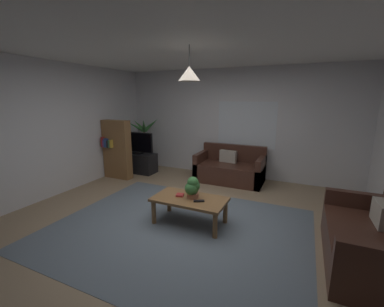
% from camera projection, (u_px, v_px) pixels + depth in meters
% --- Properties ---
extents(floor, '(5.69, 5.43, 0.02)m').
position_uv_depth(floor, '(184.00, 223.00, 3.88)').
color(floor, '#9E8466').
rests_on(floor, ground).
extents(rug, '(3.70, 2.99, 0.01)m').
position_uv_depth(rug, '(178.00, 229.00, 3.70)').
color(rug, slate).
rests_on(rug, ground).
extents(wall_back, '(5.81, 0.06, 2.60)m').
position_uv_depth(wall_back, '(234.00, 123.00, 6.03)').
color(wall_back, silver).
rests_on(wall_back, ground).
extents(wall_left, '(0.06, 5.43, 2.60)m').
position_uv_depth(wall_left, '(49.00, 130.00, 4.76)').
color(wall_left, silver).
rests_on(wall_left, ground).
extents(ceiling, '(5.69, 5.43, 0.02)m').
position_uv_depth(ceiling, '(183.00, 44.00, 3.31)').
color(ceiling, white).
extents(window_pane, '(1.37, 0.01, 1.08)m').
position_uv_depth(window_pane, '(246.00, 125.00, 5.88)').
color(window_pane, white).
extents(couch_under_window, '(1.53, 0.81, 0.82)m').
position_uv_depth(couch_under_window, '(230.00, 170.00, 5.78)').
color(couch_under_window, '#47281E').
rests_on(couch_under_window, ground).
extents(couch_right_side, '(0.81, 1.55, 0.82)m').
position_uv_depth(couch_right_side, '(369.00, 244.00, 2.84)').
color(couch_right_side, '#47281E').
rests_on(couch_right_side, ground).
extents(coffee_table, '(1.12, 0.60, 0.41)m').
position_uv_depth(coffee_table, '(190.00, 202.00, 3.80)').
color(coffee_table, olive).
rests_on(coffee_table, ground).
extents(book_on_table_0, '(0.14, 0.15, 0.03)m').
position_uv_depth(book_on_table_0, '(180.00, 195.00, 3.87)').
color(book_on_table_0, '#B22D2D').
rests_on(book_on_table_0, coffee_table).
extents(remote_on_table_0, '(0.16, 0.12, 0.02)m').
position_uv_depth(remote_on_table_0, '(199.00, 201.00, 3.66)').
color(remote_on_table_0, black).
rests_on(remote_on_table_0, coffee_table).
extents(potted_plant_on_table, '(0.22, 0.22, 0.33)m').
position_uv_depth(potted_plant_on_table, '(193.00, 187.00, 3.77)').
color(potted_plant_on_table, '#B77051').
rests_on(potted_plant_on_table, coffee_table).
extents(tv_stand, '(0.90, 0.44, 0.50)m').
position_uv_depth(tv_stand, '(139.00, 163.00, 6.50)').
color(tv_stand, black).
rests_on(tv_stand, ground).
extents(tv, '(0.89, 0.16, 0.55)m').
position_uv_depth(tv, '(137.00, 143.00, 6.36)').
color(tv, black).
rests_on(tv, tv_stand).
extents(potted_palm_corner, '(0.82, 0.82, 1.42)m').
position_uv_depth(potted_palm_corner, '(145.00, 145.00, 6.82)').
color(potted_palm_corner, '#4C4C51').
rests_on(potted_palm_corner, ground).
extents(bookshelf_corner, '(0.70, 0.31, 1.40)m').
position_uv_depth(bookshelf_corner, '(117.00, 149.00, 5.95)').
color(bookshelf_corner, olive).
rests_on(bookshelf_corner, ground).
extents(pendant_lamp, '(0.31, 0.31, 0.47)m').
position_uv_depth(pendant_lamp, '(189.00, 74.00, 3.39)').
color(pendant_lamp, black).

